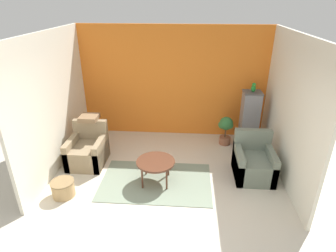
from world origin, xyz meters
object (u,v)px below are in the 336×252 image
Objects in this scene: coffee_table at (156,163)px; armchair_left at (88,151)px; parrot at (253,88)px; birdcage at (249,121)px; armchair_right at (253,163)px; potted_plant at (226,128)px; wicker_basket at (63,188)px.

armchair_left is (-1.55, 0.60, -0.15)m from coffee_table.
armchair_left is 3.92m from parrot.
armchair_left is 3.76m from birdcage.
coffee_table is at bearing -140.38° from birdcage.
coffee_table is at bearing -169.09° from armchair_right.
birdcage is 0.57m from potted_plant.
birdcage is 4.32m from wicker_basket.
wicker_basket is (-3.14, -2.23, -0.27)m from potted_plant.
birdcage is (2.04, 1.69, 0.21)m from coffee_table.
coffee_table reaches higher than wicker_basket.
armchair_left is 0.65× the size of birdcage.
potted_plant is 3.86m from wicker_basket.
armchair_right is at bearing -3.71° from armchair_left.
parrot is (0.00, 0.00, 0.81)m from birdcage.
potted_plant is 1.70× the size of wicker_basket.
parrot is at bearing 90.00° from birdcage.
parrot is (2.04, 1.69, 1.02)m from coffee_table.
parrot is 0.31× the size of potted_plant.
wicker_basket is at bearing -94.28° from armchair_left.
wicker_basket is at bearing -165.65° from armchair_right.
armchair_left reaches higher than wicker_basket.
birdcage reaches higher than armchair_right.
armchair_right is 1.76m from parrot.
parrot is at bearing -0.57° from potted_plant.
birdcage reaches higher than potted_plant.
coffee_table is 2.27m from potted_plant.
armchair_right is 1.37m from birdcage.
birdcage is 1.91× the size of potted_plant.
armchair_left is at bearing 176.29° from armchair_right.
coffee_table is 1.04× the size of potted_plant.
wicker_basket is (-3.67, -2.23, -0.48)m from birdcage.
birdcage is at bearing 16.93° from armchair_left.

